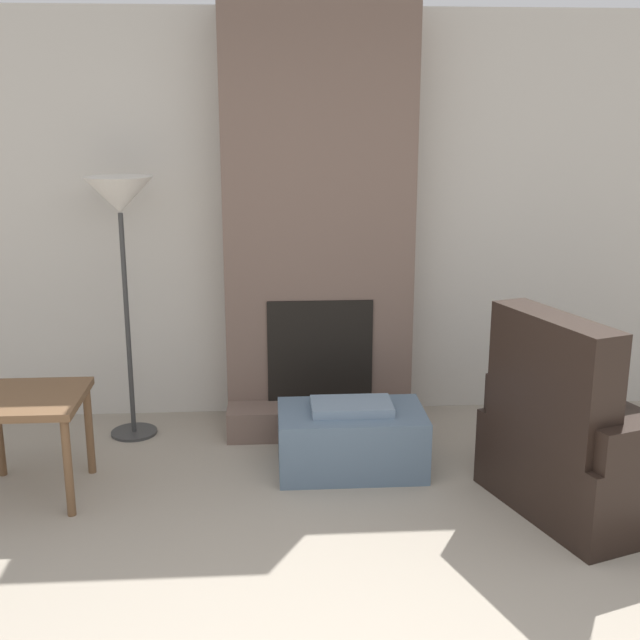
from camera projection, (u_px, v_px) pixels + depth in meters
The scene contains 6 objects.
wall_back at pixel (316, 219), 5.20m from camera, with size 7.60×0.06×2.60m, color #BCB7AD.
fireplace at pixel (318, 235), 5.01m from camera, with size 1.18×0.58×2.60m.
ottoman at pixel (351, 439), 4.54m from camera, with size 0.82×0.50×0.40m.
armchair at pixel (584, 451), 4.07m from camera, with size 1.09×1.15×1.04m.
side_table at pixel (28, 411), 4.17m from camera, with size 0.57×0.58×0.56m.
floor_lamp_left at pixel (120, 209), 4.72m from camera, with size 0.41×0.41×1.61m.
Camera 1 is at (-0.32, -2.26, 1.99)m, focal length 45.00 mm.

